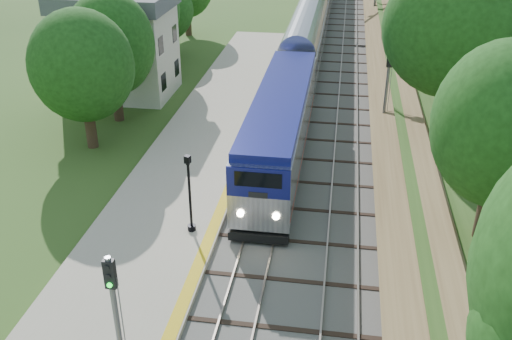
% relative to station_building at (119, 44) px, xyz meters
% --- Properties ---
extents(trackbed, '(9.50, 170.00, 0.28)m').
position_rel_station_building_xyz_m(trackbed, '(16.00, 30.00, -4.02)').
color(trackbed, '#4C4944').
rests_on(trackbed, ground).
extents(platform, '(6.40, 68.00, 0.38)m').
position_rel_station_building_xyz_m(platform, '(8.80, -14.00, -3.90)').
color(platform, '#A69D85').
rests_on(platform, ground).
extents(yellow_stripe, '(0.55, 68.00, 0.01)m').
position_rel_station_building_xyz_m(yellow_stripe, '(11.65, -14.00, -3.70)').
color(yellow_stripe, gold).
rests_on(yellow_stripe, platform).
extents(embankment, '(10.64, 170.00, 11.70)m').
position_rel_station_building_xyz_m(embankment, '(24.35, 30.00, -2.14)').
color(embankment, brown).
rests_on(embankment, ground).
extents(station_building, '(8.60, 6.60, 8.00)m').
position_rel_station_building_xyz_m(station_building, '(0.00, 0.00, 0.00)').
color(station_building, silver).
rests_on(station_building, ground).
extents(trees_behind_platform, '(7.82, 53.32, 7.21)m').
position_rel_station_building_xyz_m(trees_behind_platform, '(2.83, -9.33, 0.44)').
color(trees_behind_platform, '#332316').
rests_on(trees_behind_platform, ground).
extents(lamppost_far, '(0.40, 0.40, 4.05)m').
position_rel_station_building_xyz_m(lamppost_far, '(10.65, -19.16, -1.90)').
color(lamppost_far, black).
rests_on(lamppost_far, platform).
extents(signal_platform, '(0.34, 0.27, 5.74)m').
position_rel_station_building_xyz_m(signal_platform, '(11.10, -29.29, -0.18)').
color(signal_platform, slate).
rests_on(signal_platform, platform).
extents(signal_farside, '(0.35, 0.28, 6.45)m').
position_rel_station_building_xyz_m(signal_farside, '(20.20, -7.26, -0.03)').
color(signal_farside, slate).
rests_on(signal_farside, ground).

